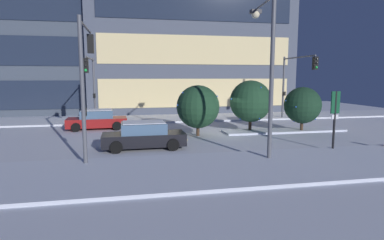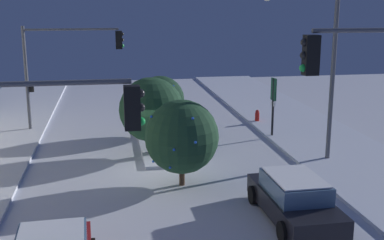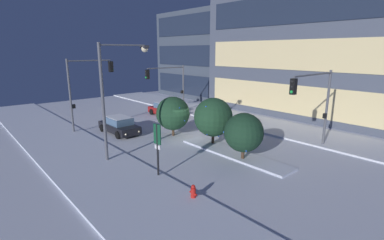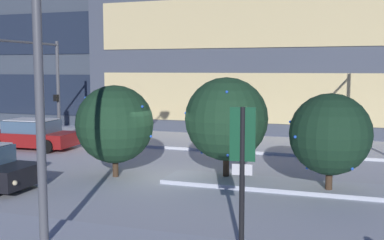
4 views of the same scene
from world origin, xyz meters
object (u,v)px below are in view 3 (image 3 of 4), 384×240
car_near (119,125)px  traffic_light_corner_far_right (314,97)px  decorated_tree_median (244,133)px  decorated_tree_right_of_median (213,117)px  parking_info_sign (157,144)px  traffic_light_corner_near_left (87,82)px  decorated_tree_left_of_median (173,113)px  street_lamp_arched (116,85)px  traffic_light_corner_far_left (169,81)px  car_far (166,109)px  fire_hydrant (193,193)px

car_near → traffic_light_corner_far_right: size_ratio=0.80×
decorated_tree_median → decorated_tree_right_of_median: size_ratio=0.87×
parking_info_sign → decorated_tree_right_of_median: 6.92m
traffic_light_corner_near_left → traffic_light_corner_far_right: traffic_light_corner_near_left is taller
decorated_tree_median → decorated_tree_right_of_median: 3.72m
traffic_light_corner_far_right → decorated_tree_left_of_median: traffic_light_corner_far_right is taller
street_lamp_arched → decorated_tree_left_of_median: (-2.04, 6.07, -3.06)m
traffic_light_corner_far_right → decorated_tree_left_of_median: bearing=-63.0°
car_near → decorated_tree_left_of_median: (3.75, 3.17, 1.25)m
car_near → decorated_tree_right_of_median: 8.87m
parking_info_sign → decorated_tree_median: decorated_tree_median is taller
car_near → traffic_light_corner_far_right: 16.13m
traffic_light_corner_far_left → parking_info_sign: size_ratio=1.73×
traffic_light_corner_far_left → parking_info_sign: 17.33m
car_far → parking_info_sign: (13.07, -10.00, 1.33)m
traffic_light_corner_far_left → decorated_tree_right_of_median: bearing=69.8°
street_lamp_arched → decorated_tree_left_of_median: street_lamp_arched is taller
car_far → car_near: bearing=110.7°
traffic_light_corner_far_left → decorated_tree_median: 15.89m
car_far → parking_info_sign: parking_info_sign is taller
traffic_light_corner_near_left → decorated_tree_median: (14.14, 4.69, -2.51)m
car_near → street_lamp_arched: (5.79, -2.90, 4.31)m
traffic_light_corner_far_left → traffic_light_corner_far_right: bearing=89.9°
car_far → street_lamp_arched: (8.96, -10.30, 4.31)m
traffic_light_corner_near_left → parking_info_sign: 12.90m
traffic_light_corner_far_right → street_lamp_arched: 13.51m
street_lamp_arched → decorated_tree_right_of_median: size_ratio=2.07×
traffic_light_corner_far_right → decorated_tree_left_of_median: size_ratio=1.70×
decorated_tree_left_of_median → parking_info_sign: bearing=-43.2°
car_far → traffic_light_corner_far_right: size_ratio=0.78×
parking_info_sign → decorated_tree_left_of_median: decorated_tree_left_of_median is taller
fire_hydrant → street_lamp_arched: bearing=-179.1°
car_near → decorated_tree_median: decorated_tree_median is taller
traffic_light_corner_far_left → traffic_light_corner_near_left: size_ratio=0.85×
traffic_light_corner_near_left → fire_hydrant: bearing=-94.6°
car_far → traffic_light_corner_far_left: (-0.40, 0.76, 3.14)m
decorated_tree_median → decorated_tree_right_of_median: bearing=167.7°
car_far → traffic_light_corner_far_right: 17.03m
decorated_tree_left_of_median → decorated_tree_median: bearing=0.1°
decorated_tree_left_of_median → decorated_tree_right_of_median: size_ratio=0.92×
traffic_light_corner_far_left → car_far: bearing=27.8°
street_lamp_arched → parking_info_sign: (4.11, 0.29, -2.98)m
traffic_light_corner_near_left → traffic_light_corner_far_right: (16.25, 9.64, -0.39)m
parking_info_sign → car_near: bearing=67.5°
parking_info_sign → traffic_light_corner_far_left: bearing=43.6°
traffic_light_corner_far_right → decorated_tree_median: 5.79m
fire_hydrant → car_near: bearing=168.1°
decorated_tree_median → decorated_tree_left_of_median: 7.66m
traffic_light_corner_far_right → decorated_tree_left_of_median: (-9.77, -4.97, -2.08)m
parking_info_sign → decorated_tree_median: size_ratio=0.99×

